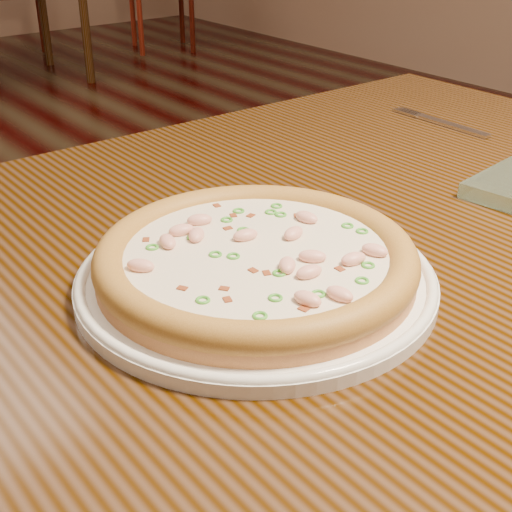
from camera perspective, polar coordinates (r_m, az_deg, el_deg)
hero_table at (r=0.79m, az=4.65°, el=-4.46°), size 1.20×0.80×0.75m
plate at (r=0.63m, az=0.00°, el=-1.70°), size 0.32×0.32×0.02m
pizza at (r=0.62m, az=0.01°, el=-0.24°), size 0.28×0.28×0.03m
fork at (r=1.11m, az=14.75°, el=10.27°), size 0.02×0.18×0.00m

